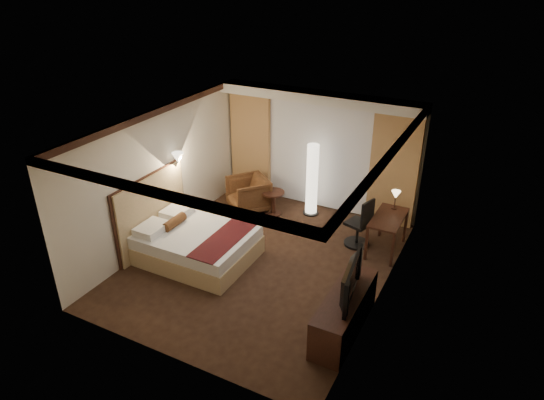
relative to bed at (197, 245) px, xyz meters
The scene contains 21 objects.
floor 1.28m from the bed, 20.37° to the left, with size 4.50×5.50×0.01m, color black.
ceiling 2.70m from the bed, 20.37° to the left, with size 4.50×5.50×0.01m, color white.
back_wall 3.55m from the bed, 69.86° to the left, with size 4.50×0.02×2.70m, color beige.
left_wall 1.57m from the bed, 158.17° to the left, with size 0.02×5.50×2.70m, color beige.
right_wall 3.60m from the bed, ahead, with size 0.02×5.50×2.70m, color beige.
crown_molding 2.65m from the bed, 20.37° to the left, with size 4.50×5.50×0.12m, color black, non-canonical shape.
soffit 3.91m from the bed, 68.30° to the left, with size 4.50×0.50×0.20m, color white.
curtain_sheer 3.45m from the bed, 69.38° to the left, with size 2.48×0.04×2.45m, color silver.
curtain_left_drape 3.23m from the bed, 99.92° to the left, with size 1.00×0.14×2.45m, color tan.
curtain_right_drape 4.29m from the bed, 46.71° to the left, with size 1.00×0.14×2.45m, color tan.
wall_sconce 1.80m from the bed, 139.14° to the left, with size 0.24×0.24×0.24m, color white, non-canonical shape.
bed is the anchor object (origin of this frame).
headboard 1.13m from the bed, behind, with size 0.12×1.90×1.50m, color tan, non-canonical shape.
armchair 2.22m from the bed, 93.83° to the left, with size 0.82×0.77×0.85m, color #472715.
side_table 2.31m from the bed, 78.49° to the left, with size 0.50×0.50×0.55m, color black, non-canonical shape.
floor_lamp 2.98m from the bed, 65.86° to the left, with size 0.35×0.35×1.66m, color white, non-canonical shape.
desk 3.67m from the bed, 31.76° to the left, with size 0.55×1.09×0.75m, color black, non-canonical shape.
desk_lamp 3.94m from the bed, 36.70° to the left, with size 0.18×0.18×0.34m, color #FFD899, non-canonical shape.
office_chair 3.17m from the bed, 36.43° to the left, with size 0.50×0.50×1.05m, color black, non-canonical shape.
dresser 3.23m from the bed, 11.17° to the right, with size 0.50×1.72×0.67m, color black, non-canonical shape.
television 3.27m from the bed, 11.27° to the right, with size 1.14×0.66×0.15m, color black.
Camera 1 is at (3.70, -6.75, 5.19)m, focal length 32.00 mm.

